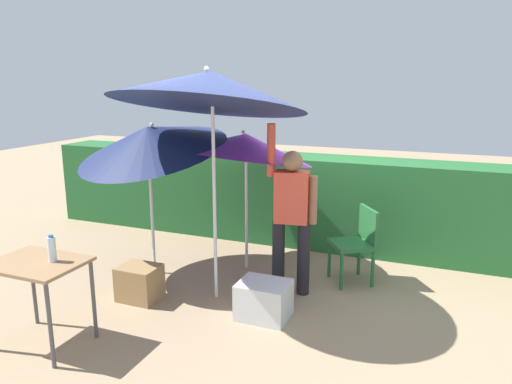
# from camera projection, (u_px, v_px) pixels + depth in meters

# --- Properties ---
(ground_plane) EXTENTS (24.00, 24.00, 0.00)m
(ground_plane) POSITION_uv_depth(u_px,v_px,m) (246.00, 293.00, 5.38)
(ground_plane) COLOR #9E8466
(hedge_row) EXTENTS (8.00, 0.70, 1.27)m
(hedge_row) POSITION_uv_depth(u_px,v_px,m) (298.00, 199.00, 6.98)
(hedge_row) COLOR #23602D
(hedge_row) RESTS_ON ground_plane
(umbrella_rainbow) EXTENTS (2.02, 2.04, 2.61)m
(umbrella_rainbow) POSITION_uv_depth(u_px,v_px,m) (210.00, 89.00, 4.82)
(umbrella_rainbow) COLOR silver
(umbrella_rainbow) RESTS_ON ground_plane
(umbrella_orange) EXTENTS (1.71, 1.70, 1.89)m
(umbrella_orange) POSITION_uv_depth(u_px,v_px,m) (245.00, 146.00, 5.81)
(umbrella_orange) COLOR silver
(umbrella_orange) RESTS_ON ground_plane
(umbrella_yellow) EXTENTS (1.80, 1.78, 2.09)m
(umbrella_yellow) POSITION_uv_depth(u_px,v_px,m) (150.00, 139.00, 5.58)
(umbrella_yellow) COLOR silver
(umbrella_yellow) RESTS_ON ground_plane
(person_vendor) EXTENTS (0.56, 0.27, 1.88)m
(person_vendor) POSITION_uv_depth(u_px,v_px,m) (292.00, 212.00, 5.21)
(person_vendor) COLOR black
(person_vendor) RESTS_ON ground_plane
(chair_plastic) EXTENTS (0.61, 0.61, 0.89)m
(chair_plastic) POSITION_uv_depth(u_px,v_px,m) (357.00, 240.00, 5.60)
(chair_plastic) COLOR #236633
(chair_plastic) RESTS_ON ground_plane
(cooler_box) EXTENTS (0.50, 0.41, 0.37)m
(cooler_box) POSITION_uv_depth(u_px,v_px,m) (264.00, 300.00, 4.81)
(cooler_box) COLOR silver
(cooler_box) RESTS_ON ground_plane
(crate_cardboard) EXTENTS (0.42, 0.35, 0.38)m
(crate_cardboard) POSITION_uv_depth(u_px,v_px,m) (140.00, 283.00, 5.21)
(crate_cardboard) COLOR #9E7A4C
(crate_cardboard) RESTS_ON ground_plane
(folding_table) EXTENTS (0.80, 0.60, 0.79)m
(folding_table) POSITION_uv_depth(u_px,v_px,m) (38.00, 272.00, 4.21)
(folding_table) COLOR #4C4C51
(folding_table) RESTS_ON ground_plane
(bottle_water) EXTENTS (0.07, 0.07, 0.24)m
(bottle_water) POSITION_uv_depth(u_px,v_px,m) (52.00, 249.00, 4.17)
(bottle_water) COLOR silver
(bottle_water) RESTS_ON folding_table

